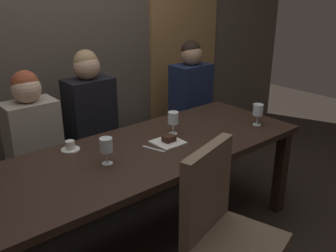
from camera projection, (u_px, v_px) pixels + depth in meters
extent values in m
plane|color=black|center=(151.00, 240.00, 2.69)|extent=(9.00, 9.00, 0.00)
cube|color=brown|center=(57.00, 16.00, 3.03)|extent=(6.00, 0.12, 3.00)
cube|color=olive|center=(184.00, 54.00, 3.96)|extent=(0.90, 0.05, 2.10)
cube|color=black|center=(280.00, 172.00, 2.94)|extent=(0.08, 0.08, 0.69)
cube|color=black|center=(215.00, 145.00, 3.44)|extent=(0.08, 0.08, 0.69)
cube|color=#302119|center=(150.00, 150.00, 2.44)|extent=(2.20, 0.84, 0.04)
cube|color=#312A23|center=(100.00, 182.00, 3.13)|extent=(2.50, 0.40, 0.35)
cube|color=#473D33|center=(98.00, 158.00, 3.05)|extent=(2.50, 0.44, 0.10)
cube|color=brown|center=(237.00, 247.00, 1.93)|extent=(0.54, 0.54, 0.08)
cube|color=brown|center=(207.00, 189.00, 1.93)|extent=(0.44, 0.18, 0.48)
cube|color=#9E9384|center=(33.00, 137.00, 2.66)|extent=(0.36, 0.24, 0.53)
sphere|color=#DBB293|center=(26.00, 89.00, 2.53)|extent=(0.20, 0.20, 0.20)
sphere|color=brown|center=(25.00, 84.00, 2.52)|extent=(0.18, 0.18, 0.18)
cube|color=black|center=(91.00, 117.00, 2.92)|extent=(0.36, 0.24, 0.62)
sphere|color=tan|center=(87.00, 67.00, 2.78)|extent=(0.20, 0.20, 0.20)
sphere|color=#9E7F56|center=(86.00, 62.00, 2.77)|extent=(0.18, 0.18, 0.18)
cube|color=#192342|center=(191.00, 95.00, 3.55)|extent=(0.36, 0.24, 0.59)
sphere|color=tan|center=(192.00, 55.00, 3.41)|extent=(0.20, 0.20, 0.20)
sphere|color=black|center=(191.00, 51.00, 3.40)|extent=(0.18, 0.18, 0.18)
cylinder|color=silver|center=(107.00, 163.00, 2.21)|extent=(0.06, 0.06, 0.00)
cylinder|color=silver|center=(107.00, 157.00, 2.19)|extent=(0.01, 0.01, 0.07)
cylinder|color=silver|center=(106.00, 145.00, 2.17)|extent=(0.08, 0.08, 0.08)
cylinder|color=maroon|center=(106.00, 148.00, 2.17)|extent=(0.07, 0.07, 0.04)
cylinder|color=silver|center=(257.00, 125.00, 2.82)|extent=(0.06, 0.06, 0.00)
cylinder|color=silver|center=(257.00, 120.00, 2.81)|extent=(0.01, 0.01, 0.07)
cylinder|color=silver|center=(258.00, 110.00, 2.78)|extent=(0.08, 0.08, 0.08)
cylinder|color=silver|center=(173.00, 134.00, 2.65)|extent=(0.06, 0.06, 0.00)
cylinder|color=silver|center=(173.00, 128.00, 2.64)|extent=(0.01, 0.01, 0.07)
cylinder|color=silver|center=(173.00, 118.00, 2.61)|extent=(0.08, 0.08, 0.08)
cylinder|color=maroon|center=(173.00, 121.00, 2.62)|extent=(0.07, 0.07, 0.04)
cylinder|color=white|center=(71.00, 149.00, 2.39)|extent=(0.12, 0.12, 0.01)
cylinder|color=white|center=(70.00, 145.00, 2.38)|extent=(0.06, 0.06, 0.06)
cylinder|color=brown|center=(70.00, 142.00, 2.37)|extent=(0.05, 0.05, 0.01)
cube|color=white|center=(168.00, 142.00, 2.50)|extent=(0.19, 0.19, 0.01)
cube|color=#381E14|center=(169.00, 139.00, 2.49)|extent=(0.08, 0.06, 0.04)
cube|color=silver|center=(153.00, 149.00, 2.40)|extent=(0.07, 0.17, 0.01)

